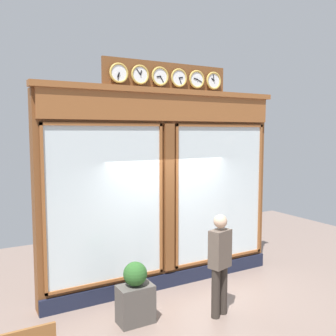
{
  "coord_description": "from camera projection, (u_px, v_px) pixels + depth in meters",
  "views": [
    {
      "loc": [
        3.48,
        6.13,
        3.02
      ],
      "look_at": [
        0.0,
        0.0,
        2.33
      ],
      "focal_mm": 40.04,
      "sensor_mm": 36.0,
      "label": 1
    }
  ],
  "objects": [
    {
      "name": "shop_facade",
      "position": [
        165.0,
        188.0,
        7.23
      ],
      "size": [
        4.96,
        0.42,
        4.29
      ],
      "color": "brown",
      "rests_on": "ground_plane"
    },
    {
      "name": "planter_box",
      "position": [
        135.0,
        304.0,
        5.91
      ],
      "size": [
        0.56,
        0.36,
        0.61
      ],
      "primitive_type": "cube",
      "color": "#4C4742",
      "rests_on": "ground_plane"
    },
    {
      "name": "pedestrian",
      "position": [
        220.0,
        261.0,
        6.08
      ],
      "size": [
        0.41,
        0.31,
        1.69
      ],
      "color": "#312A24",
      "rests_on": "ground_plane"
    },
    {
      "name": "planter_shrub",
      "position": [
        135.0,
        274.0,
        5.86
      ],
      "size": [
        0.38,
        0.38,
        0.38
      ],
      "primitive_type": "sphere",
      "color": "#285623",
      "rests_on": "planter_box"
    }
  ]
}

